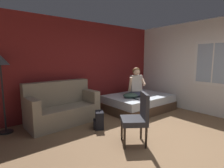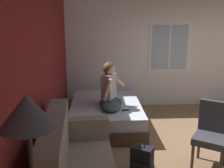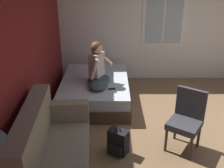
% 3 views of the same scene
% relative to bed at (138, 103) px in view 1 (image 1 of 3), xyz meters
% --- Properties ---
extents(ground_plane, '(40.00, 40.00, 0.00)m').
position_rel_bed_xyz_m(ground_plane, '(-1.24, -2.01, -0.24)').
color(ground_plane, brown).
extents(wall_back_accent, '(9.97, 0.16, 2.70)m').
position_rel_bed_xyz_m(wall_back_accent, '(-1.24, 1.00, 1.11)').
color(wall_back_accent, maroon).
rests_on(wall_back_accent, ground).
extents(bed, '(2.01, 1.44, 0.48)m').
position_rel_bed_xyz_m(bed, '(0.00, 0.00, 0.00)').
color(bed, '#4C3828').
rests_on(bed, ground).
extents(couch, '(1.75, 0.93, 1.04)m').
position_rel_bed_xyz_m(couch, '(-2.31, 0.43, 0.16)').
color(couch, gray).
rests_on(couch, ground).
extents(side_chair, '(0.64, 0.64, 0.98)m').
position_rel_bed_xyz_m(side_chair, '(-1.64, -1.52, 0.30)').
color(side_chair, '#382D23').
rests_on(side_chair, ground).
extents(person_seated, '(0.66, 0.62, 0.88)m').
position_rel_bed_xyz_m(person_seated, '(-0.18, -0.07, 0.60)').
color(person_seated, '#383D51').
rests_on(person_seated, bed).
extents(backpack, '(0.33, 0.35, 0.46)m').
position_rel_bed_xyz_m(backpack, '(-1.79, -0.46, -0.04)').
color(backpack, black).
rests_on(backpack, ground).
extents(throw_pillow, '(0.54, 0.45, 0.14)m').
position_rel_bed_xyz_m(throw_pillow, '(-0.44, -0.10, 0.31)').
color(throw_pillow, '#385147').
rests_on(throw_pillow, bed).
extents(cell_phone, '(0.10, 0.16, 0.01)m').
position_rel_bed_xyz_m(cell_phone, '(-0.47, -0.36, 0.25)').
color(cell_phone, black).
rests_on(cell_phone, bed).
extents(floor_lamp, '(0.36, 0.36, 1.70)m').
position_rel_bed_xyz_m(floor_lamp, '(-3.54, 0.60, 1.19)').
color(floor_lamp, black).
rests_on(floor_lamp, ground).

